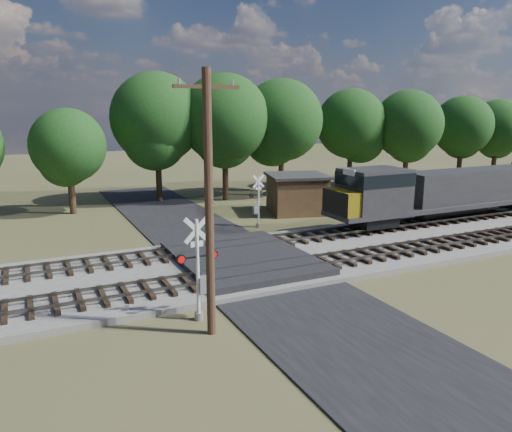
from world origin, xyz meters
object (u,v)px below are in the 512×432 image
crossing_signal_far (258,206)px  utility_pole (209,200)px  equipment_shed (297,193)px  crossing_signal_near (200,277)px

crossing_signal_far → utility_pole: size_ratio=0.39×
crossing_signal_far → equipment_shed: 6.22m
crossing_signal_near → equipment_shed: bearing=46.1°
crossing_signal_near → utility_pole: bearing=-96.0°
crossing_signal_far → utility_pole: (-9.36, -15.30, 3.73)m
utility_pole → equipment_shed: 23.96m
crossing_signal_near → equipment_shed: size_ratio=0.77×
crossing_signal_far → equipment_shed: bearing=-155.6°
crossing_signal_far → utility_pole: 18.32m
utility_pole → equipment_shed: (14.63, 18.61, -3.71)m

